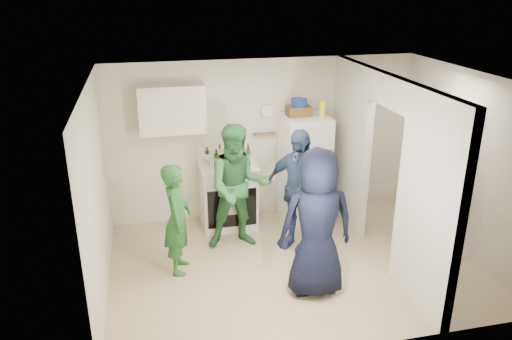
{
  "coord_description": "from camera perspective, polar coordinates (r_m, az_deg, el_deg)",
  "views": [
    {
      "loc": [
        -1.78,
        -5.55,
        3.59
      ],
      "look_at": [
        -0.42,
        0.4,
        1.25
      ],
      "focal_mm": 35.0,
      "sensor_mm": 36.0,
      "label": 1
    }
  ],
  "objects": [
    {
      "name": "partition_pier_front",
      "position": [
        5.85,
        19.14,
        -3.86
      ],
      "size": [
        0.12,
        1.2,
        2.5
      ],
      "primitive_type": "cube",
      "color": "silver",
      "rests_on": "floor"
    },
    {
      "name": "spice_shelf",
      "position": [
        7.75,
        0.96,
        4.16
      ],
      "size": [
        0.35,
        0.08,
        0.03
      ],
      "primitive_type": "cube",
      "color": "olive",
      "rests_on": "wall_back"
    },
    {
      "name": "wall_clock",
      "position": [
        7.7,
        1.28,
        6.74
      ],
      "size": [
        0.22,
        0.02,
        0.22
      ],
      "primitive_type": "cylinder",
      "rotation": [
        1.57,
        0.0,
        0.0
      ],
      "color": "white",
      "rests_on": "wall_back"
    },
    {
      "name": "yellow_cup_stack_top",
      "position": [
        7.48,
        7.61,
        6.96
      ],
      "size": [
        0.09,
        0.09,
        0.25
      ],
      "primitive_type": "cylinder",
      "color": "#F2FF15",
      "rests_on": "fridge"
    },
    {
      "name": "wicker_basket",
      "position": [
        7.52,
        4.9,
        6.76
      ],
      "size": [
        0.35,
        0.25,
        0.15
      ],
      "primitive_type": "cube",
      "color": "brown",
      "rests_on": "fridge"
    },
    {
      "name": "person_green_center",
      "position": [
        6.91,
        -2.05,
        -1.99
      ],
      "size": [
        0.91,
        0.73,
        1.79
      ],
      "primitive_type": "imported",
      "rotation": [
        0.0,
        0.0,
        -0.07
      ],
      "color": "#327342",
      "rests_on": "floor"
    },
    {
      "name": "bottle_c",
      "position": [
        7.57,
        -4.14,
        1.99
      ],
      "size": [
        0.06,
        0.06,
        0.26
      ],
      "primitive_type": "cylinder",
      "color": "silver",
      "rests_on": "stove"
    },
    {
      "name": "bottle_b",
      "position": [
        7.32,
        -4.54,
        1.35
      ],
      "size": [
        0.07,
        0.07,
        0.27
      ],
      "primitive_type": "cylinder",
      "color": "#1A4517",
      "rests_on": "stove"
    },
    {
      "name": "floor",
      "position": [
        6.85,
        4.24,
        -10.72
      ],
      "size": [
        4.8,
        4.8,
        0.0
      ],
      "primitive_type": "plane",
      "color": "tan",
      "rests_on": "ground"
    },
    {
      "name": "wall_front",
      "position": [
        4.85,
        10.54,
        -8.28
      ],
      "size": [
        4.8,
        0.0,
        4.8
      ],
      "primitive_type": "plane",
      "rotation": [
        -1.57,
        0.0,
        0.0
      ],
      "color": "silver",
      "rests_on": "floor"
    },
    {
      "name": "wall_back",
      "position": [
        7.83,
        0.87,
        3.56
      ],
      "size": [
        4.8,
        0.0,
        4.8
      ],
      "primitive_type": "plane",
      "rotation": [
        1.57,
        0.0,
        0.0
      ],
      "color": "silver",
      "rests_on": "floor"
    },
    {
      "name": "bottle_d",
      "position": [
        7.38,
        -3.05,
        1.46
      ],
      "size": [
        0.06,
        0.06,
        0.25
      ],
      "primitive_type": "cylinder",
      "color": "#5B190F",
      "rests_on": "stove"
    },
    {
      "name": "nook_window",
      "position": [
        7.36,
        22.19,
        4.11
      ],
      "size": [
        0.03,
        0.7,
        0.8
      ],
      "primitive_type": "cube",
      "color": "black",
      "rests_on": "wall_right"
    },
    {
      "name": "person_green_left",
      "position": [
        6.45,
        -8.97,
        -5.54
      ],
      "size": [
        0.45,
        0.59,
        1.48
      ],
      "primitive_type": "imported",
      "rotation": [
        0.0,
        0.0,
        1.39
      ],
      "color": "#2A692A",
      "rests_on": "floor"
    },
    {
      "name": "nook_valance",
      "position": [
        7.25,
        22.31,
        6.74
      ],
      "size": [
        0.04,
        0.82,
        0.18
      ],
      "primitive_type": "cube",
      "color": "white",
      "rests_on": "wall_right"
    },
    {
      "name": "partition_header",
      "position": [
        6.43,
        15.2,
        8.68
      ],
      "size": [
        0.12,
        1.0,
        0.4
      ],
      "primitive_type": "cube",
      "color": "silver",
      "rests_on": "partition_pier_back"
    },
    {
      "name": "blue_bowl",
      "position": [
        7.49,
        4.93,
        7.72
      ],
      "size": [
        0.24,
        0.24,
        0.11
      ],
      "primitive_type": "cylinder",
      "color": "navy",
      "rests_on": "wicker_basket"
    },
    {
      "name": "ceiling",
      "position": [
        5.93,
        4.89,
        10.31
      ],
      "size": [
        4.8,
        4.8,
        0.0
      ],
      "primitive_type": "plane",
      "rotation": [
        3.14,
        0.0,
        0.0
      ],
      "color": "white",
      "rests_on": "wall_back"
    },
    {
      "name": "person_nook",
      "position": [
        7.28,
        18.62,
        -1.4
      ],
      "size": [
        0.92,
        1.34,
        1.91
      ],
      "primitive_type": "imported",
      "rotation": [
        0.0,
        0.0,
        -1.76
      ],
      "color": "black",
      "rests_on": "floor"
    },
    {
      "name": "bottle_j",
      "position": [
        7.37,
        -0.9,
        1.74
      ],
      "size": [
        0.07,
        0.07,
        0.32
      ],
      "primitive_type": "cylinder",
      "color": "#216130",
      "rests_on": "stove"
    },
    {
      "name": "bottle_e",
      "position": [
        7.62,
        -2.79,
        2.16
      ],
      "size": [
        0.08,
        0.08,
        0.27
      ],
      "primitive_type": "cylinder",
      "color": "#A6AAB8",
      "rests_on": "stove"
    },
    {
      "name": "bottle_h",
      "position": [
        7.26,
        -5.56,
        1.2
      ],
      "size": [
        0.08,
        0.08,
        0.29
      ],
      "primitive_type": "cylinder",
      "color": "silver",
      "rests_on": "stove"
    },
    {
      "name": "upper_cabinet",
      "position": [
        7.29,
        -9.59,
        6.87
      ],
      "size": [
        0.95,
        0.34,
        0.7
      ],
      "primitive_type": "cube",
      "color": "silver",
      "rests_on": "wall_back"
    },
    {
      "name": "bottle_f",
      "position": [
        7.47,
        -1.93,
        1.73
      ],
      "size": [
        0.06,
        0.06,
        0.26
      ],
      "primitive_type": "cylinder",
      "color": "#143815",
      "rests_on": "stove"
    },
    {
      "name": "yellow_cup_stack_stove",
      "position": [
        7.21,
        -3.96,
        0.95
      ],
      "size": [
        0.09,
        0.09,
        0.25
      ],
      "primitive_type": "cylinder",
      "color": "#EEFF15",
      "rests_on": "stove"
    },
    {
      "name": "stove",
      "position": [
        7.66,
        -3.22,
        -2.83
      ],
      "size": [
        0.84,
        0.7,
        1.0
      ],
      "primitive_type": "cube",
      "color": "white",
      "rests_on": "floor"
    },
    {
      "name": "wall_left",
      "position": [
        6.06,
        -17.73,
        -2.81
      ],
      "size": [
        0.0,
        3.4,
        3.4
      ],
      "primitive_type": "plane",
      "rotation": [
        1.57,
        0.0,
        1.57
      ],
      "color": "silver",
      "rests_on": "floor"
    },
    {
      "name": "nook_window_frame",
      "position": [
        7.35,
        22.1,
        4.1
      ],
      "size": [
        0.04,
        0.76,
        0.86
      ],
      "primitive_type": "cube",
      "color": "white",
      "rests_on": "wall_right"
    },
    {
      "name": "fridge",
      "position": [
        7.78,
        5.5,
        0.16
      ],
      "size": [
        0.69,
        0.67,
        1.68
      ],
      "primitive_type": "cube",
      "color": "white",
      "rests_on": "floor"
    },
    {
      "name": "bottle_i",
      "position": [
        7.53,
        -3.09,
        2.0
      ],
      "size": [
        0.06,
        0.06,
        0.29
      ],
      "primitive_type": "cylinder",
      "color": "#5A390F",
      "rests_on": "stove"
    },
    {
      "name": "partition_pier_back",
      "position": [
        7.66,
        10.71,
        2.79
      ],
      "size": [
        0.12,
        1.2,
        2.5
      ],
      "primitive_type": "cube",
      "color": "silver",
      "rests_on": "floor"
    },
    {
      "name": "person_navy",
      "position": [
        5.91,
        6.97,
        -6.1
      ],
      "size": [
        0.93,
        0.64,
        1.83
      ],
      "primitive_type": "imported",
      "rotation": [
        0.0,
        0.0,
        -3.21
      ],
      "color": "black",
      "rests_on": "floor"
    },
    {
      "name": "wall_right",
      "position": [
        7.33,
        22.76,
        0.67
      ],
      "size": [
        0.0,
        3.4,
        3.4
      ],
      "primitive_type": "plane",
      "rotation": [
        1.57,
        0.0,
        -1.57
      ],
      "color": "silver",
      "rests_on": "floor"
    },
    {
      "name": "red_cup",
      "position": [
        7.31,
        -1.34,
        0.73
      ],
      "size": [
        0.09,
        0.09,
        0.12
      ],
      "primitive_type": "cylinder",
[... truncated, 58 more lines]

